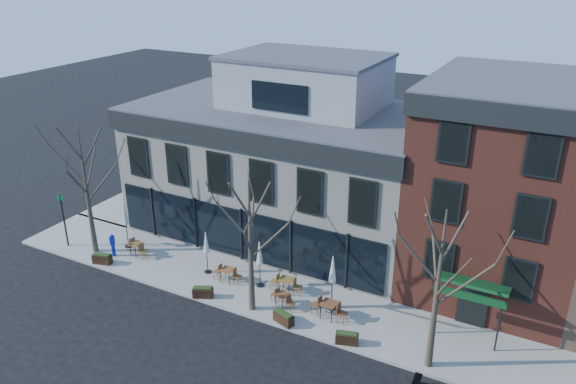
% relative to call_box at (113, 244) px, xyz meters
% --- Properties ---
extents(ground, '(120.00, 120.00, 0.00)m').
position_rel_call_box_xyz_m(ground, '(7.09, 3.12, -0.92)').
color(ground, black).
rests_on(ground, ground).
extents(sidewalk_front, '(33.50, 4.70, 0.15)m').
position_rel_call_box_xyz_m(sidewalk_front, '(10.34, 0.97, -0.84)').
color(sidewalk_front, gray).
rests_on(sidewalk_front, ground).
extents(sidewalk_side, '(4.50, 12.00, 0.15)m').
position_rel_call_box_xyz_m(sidewalk_side, '(-4.16, 9.12, -0.84)').
color(sidewalk_side, gray).
rests_on(sidewalk_side, ground).
extents(corner_building, '(18.39, 10.39, 11.10)m').
position_rel_call_box_xyz_m(corner_building, '(7.17, 8.19, 3.81)').
color(corner_building, beige).
rests_on(corner_building, ground).
extents(red_brick_building, '(8.20, 11.78, 11.18)m').
position_rel_call_box_xyz_m(red_brick_building, '(20.09, 8.10, 4.72)').
color(red_brick_building, brown).
rests_on(red_brick_building, ground).
extents(tree_corner, '(3.93, 3.98, 7.92)m').
position_rel_call_box_xyz_m(tree_corner, '(-1.40, -0.08, 3.33)').
color(tree_corner, '#382B21').
rests_on(tree_corner, sidewalk_front).
extents(tree_mid, '(3.50, 3.55, 7.04)m').
position_rel_call_box_xyz_m(tree_mid, '(10.10, -0.78, 2.88)').
color(tree_mid, '#382B21').
rests_on(tree_mid, sidewalk_front).
extents(tree_right, '(3.72, 3.77, 7.48)m').
position_rel_call_box_xyz_m(tree_right, '(19.10, -0.78, 3.10)').
color(tree_right, '#382B21').
rests_on(tree_right, sidewalk_front).
extents(sign_pole, '(0.50, 0.10, 3.40)m').
position_rel_call_box_xyz_m(sign_pole, '(-3.41, -0.38, 1.16)').
color(sign_pole, black).
rests_on(sign_pole, sidewalk_front).
extents(call_box, '(0.29, 0.29, 1.45)m').
position_rel_call_box_xyz_m(call_box, '(0.00, 0.00, 0.00)').
color(call_box, '#0D1FAE').
rests_on(call_box, sidewalk_front).
extents(cafe_set_0, '(1.80, 0.91, 0.92)m').
position_rel_call_box_xyz_m(cafe_set_0, '(1.14, 0.76, -0.29)').
color(cafe_set_0, brown).
rests_on(cafe_set_0, sidewalk_front).
extents(cafe_set_2, '(1.73, 0.72, 0.90)m').
position_rel_call_box_xyz_m(cafe_set_2, '(7.54, 0.83, -0.30)').
color(cafe_set_2, brown).
rests_on(cafe_set_2, sidewalk_front).
extents(cafe_set_3, '(1.83, 0.77, 0.96)m').
position_rel_call_box_xyz_m(cafe_set_3, '(10.89, 1.39, -0.28)').
color(cafe_set_3, brown).
rests_on(cafe_set_3, sidewalk_front).
extents(cafe_set_4, '(1.59, 0.86, 0.82)m').
position_rel_call_box_xyz_m(cafe_set_4, '(11.33, 0.19, -0.35)').
color(cafe_set_4, brown).
rests_on(cafe_set_4, sidewalk_front).
extents(cafe_set_5, '(1.97, 0.83, 1.03)m').
position_rel_call_box_xyz_m(cafe_set_5, '(13.82, 0.37, -0.24)').
color(cafe_set_5, brown).
rests_on(cafe_set_5, sidewalk_front).
extents(umbrella_0, '(0.48, 0.48, 2.98)m').
position_rel_call_box_xyz_m(umbrella_0, '(-0.04, 1.28, 1.33)').
color(umbrella_0, black).
rests_on(umbrella_0, sidewalk_front).
extents(umbrella_1, '(0.40, 0.40, 2.53)m').
position_rel_call_box_xyz_m(umbrella_1, '(6.04, 1.08, 1.02)').
color(umbrella_1, black).
rests_on(umbrella_1, sidewalk_front).
extents(umbrella_2, '(0.43, 0.43, 2.69)m').
position_rel_call_box_xyz_m(umbrella_2, '(9.36, 1.26, 1.13)').
color(umbrella_2, black).
rests_on(umbrella_2, sidewalk_front).
extents(umbrella_4, '(0.48, 0.48, 3.01)m').
position_rel_call_box_xyz_m(umbrella_4, '(13.62, 1.15, 1.36)').
color(umbrella_4, black).
rests_on(umbrella_4, sidewalk_front).
extents(planter_0, '(1.17, 0.71, 0.61)m').
position_rel_call_box_xyz_m(planter_0, '(0.05, -0.97, -0.46)').
color(planter_0, black).
rests_on(planter_0, sidewalk_front).
extents(planter_1, '(1.14, 0.82, 0.59)m').
position_rel_call_box_xyz_m(planter_1, '(7.27, -1.08, -0.47)').
color(planter_1, '#311A10').
rests_on(planter_1, sidewalk_front).
extents(planter_2, '(1.16, 0.73, 0.60)m').
position_rel_call_box_xyz_m(planter_2, '(12.06, -1.08, -0.47)').
color(planter_2, black).
rests_on(planter_2, sidewalk_front).
extents(planter_3, '(1.11, 0.69, 0.58)m').
position_rel_call_box_xyz_m(planter_3, '(15.38, -1.08, -0.48)').
color(planter_3, black).
rests_on(planter_3, sidewalk_front).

